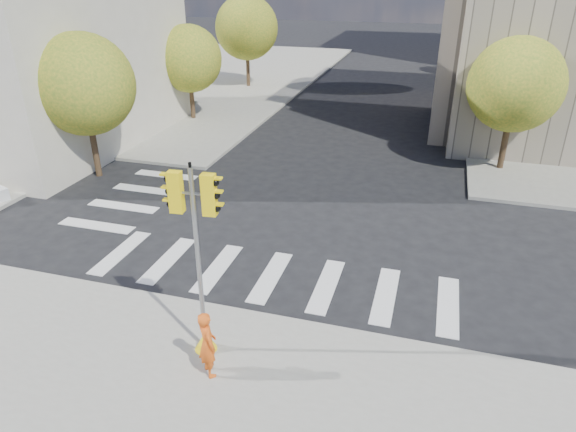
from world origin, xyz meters
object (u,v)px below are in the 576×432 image
at_px(photographer, 207,344).
at_px(traffic_signal, 200,277).
at_px(lamp_far, 500,29).
at_px(lamp_near, 520,59).

bearing_deg(photographer, traffic_signal, -14.55).
height_order(lamp_far, photographer, lamp_far).
bearing_deg(lamp_far, photographer, -103.20).
xyz_separation_m(lamp_near, traffic_signal, (-8.55, -19.83, -2.30)).
height_order(traffic_signal, photographer, traffic_signal).
xyz_separation_m(traffic_signal, photographer, (0.44, -0.75, -1.27)).
bearing_deg(traffic_signal, lamp_near, 61.83).
height_order(lamp_near, photographer, lamp_near).
relative_size(lamp_near, lamp_far, 1.00).
distance_m(lamp_near, traffic_signal, 21.71).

